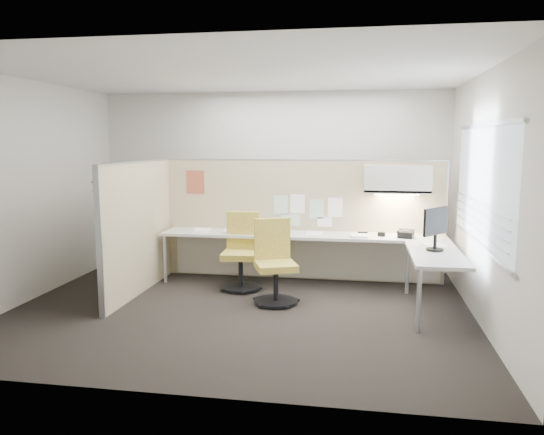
% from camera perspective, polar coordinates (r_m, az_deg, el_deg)
% --- Properties ---
extents(floor, '(5.50, 4.50, 0.01)m').
position_cam_1_polar(floor, '(6.57, -3.39, -9.82)').
color(floor, black).
rests_on(floor, ground).
extents(ceiling, '(5.50, 4.50, 0.01)m').
position_cam_1_polar(ceiling, '(6.30, -3.61, 15.30)').
color(ceiling, white).
rests_on(ceiling, wall_back).
extents(wall_back, '(5.50, 0.02, 2.80)m').
position_cam_1_polar(wall_back, '(8.48, -0.04, 3.95)').
color(wall_back, beige).
rests_on(wall_back, ground).
extents(wall_front, '(5.50, 0.02, 2.80)m').
position_cam_1_polar(wall_front, '(4.14, -10.59, -0.60)').
color(wall_front, beige).
rests_on(wall_front, ground).
extents(wall_left, '(0.02, 4.50, 2.80)m').
position_cam_1_polar(wall_left, '(7.40, -24.73, 2.60)').
color(wall_left, beige).
rests_on(wall_left, ground).
extents(wall_right, '(0.02, 4.50, 2.80)m').
position_cam_1_polar(wall_right, '(6.26, 21.86, 1.88)').
color(wall_right, beige).
rests_on(wall_right, ground).
extents(window_pane, '(0.01, 2.80, 1.30)m').
position_cam_1_polar(window_pane, '(6.24, 21.71, 3.25)').
color(window_pane, '#93A1AB').
rests_on(window_pane, wall_right).
extents(partition_back, '(4.10, 0.06, 1.75)m').
position_cam_1_polar(partition_back, '(7.82, 3.14, -0.29)').
color(partition_back, tan).
rests_on(partition_back, floor).
extents(partition_left, '(0.06, 2.20, 1.75)m').
position_cam_1_polar(partition_left, '(7.29, -14.11, -1.13)').
color(partition_left, tan).
rests_on(partition_left, floor).
extents(desk, '(4.00, 2.07, 0.73)m').
position_cam_1_polar(desk, '(7.36, 5.65, -2.99)').
color(desk, beige).
rests_on(desk, floor).
extents(overhead_bin, '(0.90, 0.36, 0.38)m').
position_cam_1_polar(overhead_bin, '(7.51, 13.31, 4.03)').
color(overhead_bin, beige).
rests_on(overhead_bin, partition_back).
extents(task_light_strip, '(0.60, 0.06, 0.02)m').
position_cam_1_polar(task_light_strip, '(7.52, 13.26, 2.44)').
color(task_light_strip, '#FFEABF').
rests_on(task_light_strip, overhead_bin).
extents(pinned_papers, '(1.01, 0.00, 0.47)m').
position_cam_1_polar(pinned_papers, '(7.75, 3.70, 0.82)').
color(pinned_papers, '#8CBF8C').
rests_on(pinned_papers, partition_back).
extents(poster, '(0.28, 0.00, 0.35)m').
position_cam_1_polar(poster, '(8.06, -8.26, 3.79)').
color(poster, '#F14E1E').
rests_on(poster, partition_back).
extents(chair_left, '(0.55, 0.55, 1.04)m').
position_cam_1_polar(chair_left, '(7.35, -3.30, -3.92)').
color(chair_left, black).
rests_on(chair_left, floor).
extents(chair_right, '(0.63, 0.64, 1.04)m').
position_cam_1_polar(chair_right, '(6.70, 0.28, -5.10)').
color(chair_right, black).
rests_on(chair_right, floor).
extents(monitor, '(0.33, 0.40, 0.51)m').
position_cam_1_polar(monitor, '(6.58, 17.20, -0.89)').
color(monitor, black).
rests_on(monitor, desk).
extents(phone, '(0.25, 0.24, 0.12)m').
position_cam_1_polar(phone, '(7.40, 14.15, -1.73)').
color(phone, black).
rests_on(phone, desk).
extents(stapler, '(0.14, 0.04, 0.05)m').
position_cam_1_polar(stapler, '(7.48, 9.73, -1.71)').
color(stapler, black).
rests_on(stapler, desk).
extents(tape_dispenser, '(0.11, 0.08, 0.06)m').
position_cam_1_polar(tape_dispenser, '(7.44, 11.70, -1.77)').
color(tape_dispenser, black).
rests_on(tape_dispenser, desk).
extents(coat_hook, '(0.18, 0.41, 1.26)m').
position_cam_1_polar(coat_hook, '(6.50, -17.93, 2.54)').
color(coat_hook, silver).
rests_on(coat_hook, partition_left).
extents(paper_stack_0, '(0.28, 0.34, 0.03)m').
position_cam_1_polar(paper_stack_0, '(7.76, -7.50, -1.38)').
color(paper_stack_0, white).
rests_on(paper_stack_0, desk).
extents(paper_stack_1, '(0.25, 0.32, 0.02)m').
position_cam_1_polar(paper_stack_1, '(7.62, -2.43, -1.53)').
color(paper_stack_1, white).
rests_on(paper_stack_1, desk).
extents(paper_stack_2, '(0.25, 0.31, 0.04)m').
position_cam_1_polar(paper_stack_2, '(7.42, 0.56, -1.71)').
color(paper_stack_2, white).
rests_on(paper_stack_2, desk).
extents(paper_stack_3, '(0.24, 0.31, 0.01)m').
position_cam_1_polar(paper_stack_3, '(7.48, 4.55, -1.75)').
color(paper_stack_3, white).
rests_on(paper_stack_3, desk).
extents(paper_stack_4, '(0.23, 0.30, 0.03)m').
position_cam_1_polar(paper_stack_4, '(7.37, 9.39, -1.91)').
color(paper_stack_4, white).
rests_on(paper_stack_4, desk).
extents(paper_stack_5, '(0.31, 0.36, 0.02)m').
position_cam_1_polar(paper_stack_5, '(6.97, 16.88, -2.81)').
color(paper_stack_5, white).
rests_on(paper_stack_5, desk).
extents(paper_stack_6, '(0.23, 0.30, 0.03)m').
position_cam_1_polar(paper_stack_6, '(7.66, -4.28, -1.47)').
color(paper_stack_6, white).
rests_on(paper_stack_6, desk).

